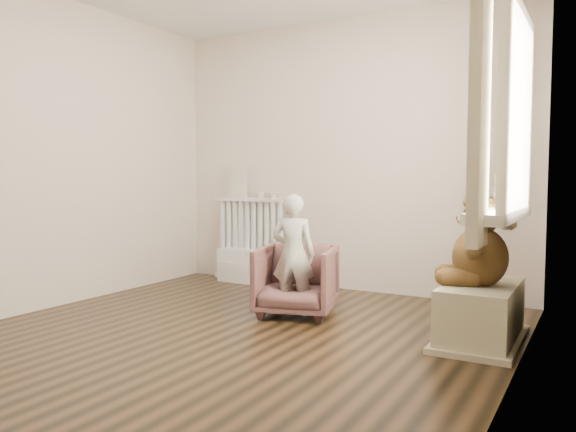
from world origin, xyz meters
The scene contains 18 objects.
floor centered at (0.00, 0.00, 0.00)m, with size 3.60×3.60×0.01m, color black.
back_wall centered at (0.00, 1.80, 1.30)m, with size 3.60×0.02×2.60m, color silver.
left_wall centered at (-1.80, 0.00, 1.30)m, with size 0.02×3.60×2.60m, color silver.
right_wall centered at (1.80, 0.00, 1.30)m, with size 0.02×3.60×2.60m, color silver.
window centered at (1.76, 0.30, 1.45)m, with size 0.03×0.90×1.10m, color white.
window_sill centered at (1.67, 0.30, 0.87)m, with size 0.22×1.10×0.06m, color silver.
curtain_left centered at (1.65, -0.27, 1.39)m, with size 0.06×0.26×1.30m, color #BCB590.
curtain_right centered at (1.65, 0.87, 1.39)m, with size 0.06×0.26×1.30m, color #BCB590.
radiator centered at (-0.99, 1.68, 0.39)m, with size 0.83×0.16×0.87m, color silver.
paper_doll centered at (-1.14, 1.68, 1.04)m, with size 0.20×0.02×0.33m, color beige.
tin_a centered at (-0.88, 1.68, 0.90)m, with size 0.09×0.09×0.06m, color #A59E8C.
tin_b centered at (-0.72, 1.68, 0.90)m, with size 0.09×0.09×0.05m, color #A59E8C.
toy_vanity centered at (-1.10, 1.65, 0.28)m, with size 0.40×0.29×0.63m, color silver.
armchair centered at (0.11, 0.66, 0.27)m, with size 0.59×0.60×0.55m, color brown.
child centered at (0.11, 0.61, 0.49)m, with size 0.34×0.22×0.94m, color beige.
toy_bench centered at (1.52, 0.62, 0.20)m, with size 0.44×0.83×0.39m, color #BBB48F.
teddy_bear centered at (1.51, 0.59, 0.67)m, with size 0.46×0.36×0.57m, color #3B2710, non-canonical shape.
plush_cat centered at (1.66, 0.60, 1.00)m, with size 0.17×0.28×0.24m, color slate, non-canonical shape.
Camera 1 is at (2.21, -3.18, 1.09)m, focal length 35.00 mm.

